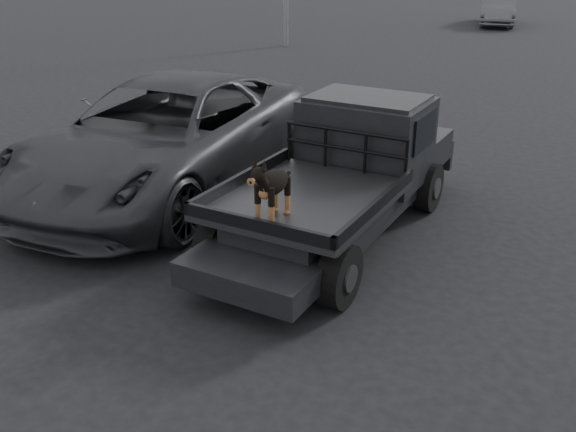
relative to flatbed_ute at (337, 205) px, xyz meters
The scene contains 7 objects.
ground 1.59m from the flatbed_ute, 84.02° to the right, with size 120.00×120.00×0.00m, color black.
flatbed_ute is the anchor object (origin of this frame).
ute_cab 1.31m from the flatbed_ute, 90.00° to the left, with size 1.72×1.30×0.88m, color black, non-canonical shape.
headache_rack 0.76m from the flatbed_ute, 90.00° to the left, with size 1.80×0.08×0.55m, color black, non-canonical shape.
dog 1.91m from the flatbed_ute, 90.86° to the right, with size 0.32×0.60×0.74m, color black, non-canonical shape.
parked_suv 3.28m from the flatbed_ute, behind, with size 2.97×6.44×1.79m, color #2C2D31.
distant_car_a 25.01m from the flatbed_ute, 97.67° to the left, with size 1.49×4.29×1.41m, color #4C4B50.
Camera 1 is at (3.26, -6.01, 3.90)m, focal length 40.00 mm.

